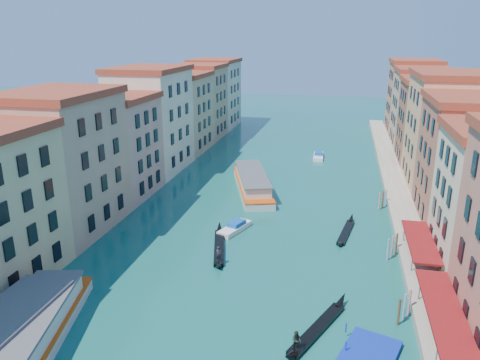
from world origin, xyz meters
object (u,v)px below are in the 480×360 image
object	(u,v)px
gondola_right	(316,328)
vaporetto_near	(25,341)
vaporetto_far	(252,182)
blue_dock	(368,356)
gondola_fore	(219,246)

from	to	relation	value
gondola_right	vaporetto_near	bearing A→B (deg)	-136.62
vaporetto_far	blue_dock	world-z (taller)	vaporetto_far
gondola_fore	gondola_right	distance (m)	20.61
gondola_fore	vaporetto_near	bearing A→B (deg)	-128.88
vaporetto_far	blue_dock	xyz separation A→B (m)	(18.85, -43.10, -1.19)
vaporetto_far	gondola_right	world-z (taller)	vaporetto_far
vaporetto_near	gondola_right	xyz separation A→B (m)	(24.78, 8.92, -1.03)
blue_dock	gondola_right	bearing A→B (deg)	167.81
gondola_fore	blue_dock	xyz separation A→B (m)	(18.42, -18.21, -0.18)
gondola_fore	blue_dock	world-z (taller)	gondola_fore
gondola_fore	blue_dock	bearing A→B (deg)	-59.05
vaporetto_far	gondola_right	size ratio (longest dim) A/B	1.84
vaporetto_far	gondola_right	xyz separation A→B (m)	(14.13, -40.29, -0.98)
vaporetto_far	blue_dock	size ratio (longest dim) A/B	2.92
vaporetto_near	blue_dock	xyz separation A→B (m)	(29.50, 6.11, -1.25)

